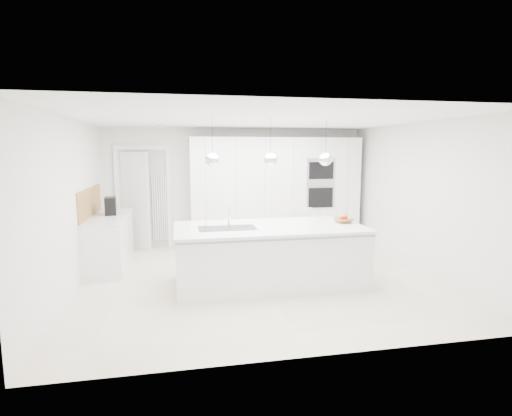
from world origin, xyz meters
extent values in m
plane|color=beige|center=(0.00, 0.00, 0.00)|extent=(5.50, 5.50, 0.00)
plane|color=silver|center=(0.00, 2.50, 1.25)|extent=(5.50, 0.00, 5.50)
plane|color=silver|center=(-2.75, 0.00, 1.25)|extent=(0.00, 5.00, 5.00)
plane|color=white|center=(0.00, 0.00, 2.50)|extent=(5.50, 5.50, 0.00)
cube|color=white|center=(0.80, 2.20, 1.15)|extent=(3.60, 0.60, 2.30)
cube|color=white|center=(-2.20, 2.42, 1.00)|extent=(0.76, 0.38, 2.00)
cube|color=white|center=(-2.45, 1.20, 0.43)|extent=(0.60, 1.80, 0.86)
cube|color=white|center=(-2.45, 1.20, 0.88)|extent=(0.62, 1.82, 0.04)
cube|color=#A97732|center=(-2.74, 1.20, 1.15)|extent=(0.02, 1.80, 0.50)
cube|color=white|center=(0.10, -0.30, 0.43)|extent=(2.80, 1.20, 0.86)
cube|color=white|center=(0.10, -0.25, 0.88)|extent=(2.84, 1.40, 0.04)
cylinder|color=white|center=(-0.50, -0.10, 1.05)|extent=(0.02, 0.02, 0.30)
sphere|color=white|center=(-0.75, -0.30, 1.90)|extent=(0.20, 0.20, 0.20)
sphere|color=white|center=(0.10, -0.30, 1.90)|extent=(0.20, 0.20, 0.20)
sphere|color=white|center=(0.95, -0.30, 1.90)|extent=(0.20, 0.20, 0.20)
imported|color=#A97732|center=(1.32, -0.19, 0.94)|extent=(0.36, 0.36, 0.08)
cube|color=black|center=(-2.43, 1.34, 1.06)|extent=(0.22, 0.31, 0.31)
sphere|color=#AC0403|center=(1.29, -0.21, 0.97)|extent=(0.07, 0.07, 0.07)
sphere|color=#AC0403|center=(1.33, -0.22, 0.97)|extent=(0.07, 0.07, 0.07)
sphere|color=#AC0403|center=(1.35, -0.17, 0.97)|extent=(0.07, 0.07, 0.07)
sphere|color=#AC0403|center=(1.33, -0.22, 0.97)|extent=(0.08, 0.08, 0.08)
torus|color=gold|center=(1.32, -0.20, 1.00)|extent=(0.21, 0.15, 0.19)
camera|label=1|loc=(-1.24, -6.03, 2.03)|focal=28.00mm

